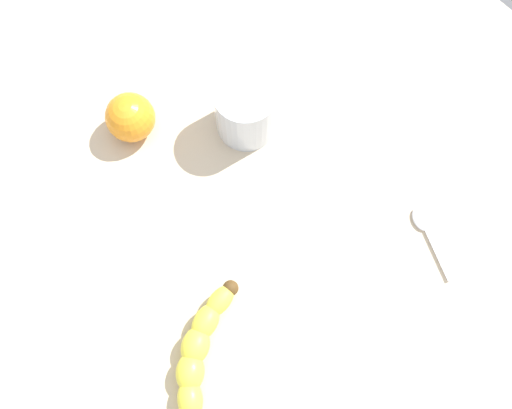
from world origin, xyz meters
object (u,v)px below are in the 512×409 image
at_px(banana, 199,360).
at_px(smoothie_glass, 246,111).
at_px(orange_fruit, 130,117).
at_px(teaspoon, 423,223).

xyz_separation_m(banana, smoothie_glass, (-0.22, 0.27, 0.02)).
bearing_deg(orange_fruit, teaspoon, 28.98).
height_order(orange_fruit, teaspoon, orange_fruit).
relative_size(orange_fruit, teaspoon, 0.66).
distance_m(banana, smoothie_glass, 0.35).
xyz_separation_m(orange_fruit, teaspoon, (0.39, 0.22, -0.03)).
bearing_deg(smoothie_glass, banana, -50.89).
bearing_deg(teaspoon, smoothie_glass, 38.86).
distance_m(orange_fruit, teaspoon, 0.45).
xyz_separation_m(smoothie_glass, orange_fruit, (-0.11, -0.13, -0.01)).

